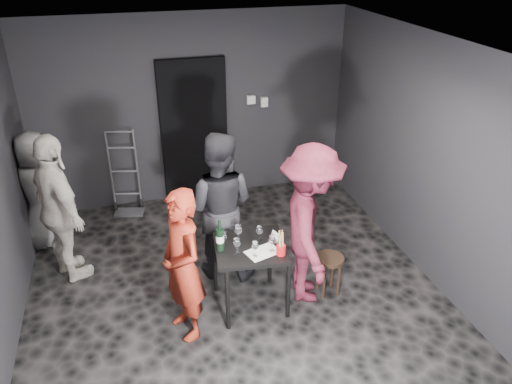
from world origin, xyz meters
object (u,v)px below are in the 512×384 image
object	(u,v)px
hand_truck	(128,197)
tasting_table	(250,253)
woman_black	(218,195)
man_maroon	(311,211)
breadstick_cup	(281,243)
stool	(329,265)
wine_bottle	(220,239)
server_red	(182,262)
bystander_grey	(40,190)
bystander_cream	(57,198)

from	to	relation	value
hand_truck	tasting_table	world-z (taller)	hand_truck
woman_black	man_maroon	size ratio (longest dim) A/B	0.97
tasting_table	breadstick_cup	xyz separation A→B (m)	(0.25, -0.24, 0.23)
hand_truck	man_maroon	distance (m)	3.17
breadstick_cup	tasting_table	bearing A→B (deg)	136.93
stool	wine_bottle	world-z (taller)	wine_bottle
breadstick_cup	stool	bearing A→B (deg)	16.00
tasting_table	man_maroon	distance (m)	0.77
man_maroon	wine_bottle	distance (m)	0.98
stool	server_red	size ratio (longest dim) A/B	0.28
hand_truck	man_maroon	bearing A→B (deg)	-40.39
stool	bystander_grey	bearing A→B (deg)	148.28
tasting_table	wine_bottle	world-z (taller)	wine_bottle
server_red	breadstick_cup	distance (m)	0.98
stool	wine_bottle	bearing A→B (deg)	176.77
breadstick_cup	server_red	bearing A→B (deg)	179.57
tasting_table	wine_bottle	size ratio (longest dim) A/B	2.22
hand_truck	bystander_cream	bearing A→B (deg)	-104.52
man_maroon	bystander_cream	bearing A→B (deg)	80.79
server_red	woman_black	distance (m)	1.07
server_red	hand_truck	bearing A→B (deg)	170.78
man_maroon	wine_bottle	bearing A→B (deg)	102.20
hand_truck	wine_bottle	size ratio (longest dim) A/B	3.61
server_red	bystander_cream	bearing A→B (deg)	-156.31
man_maroon	breadstick_cup	size ratio (longest dim) A/B	7.25
server_red	breadstick_cup	xyz separation A→B (m)	(0.98, -0.01, 0.04)
hand_truck	woman_black	distance (m)	2.18
bystander_cream	breadstick_cup	distance (m)	2.51
breadstick_cup	woman_black	bearing A→B (deg)	115.72
hand_truck	woman_black	bearing A→B (deg)	-47.79
man_maroon	bystander_cream	distance (m)	2.76
breadstick_cup	man_maroon	bearing A→B (deg)	29.68
bystander_cream	breadstick_cup	world-z (taller)	bystander_cream
tasting_table	bystander_grey	world-z (taller)	bystander_grey
tasting_table	bystander_grey	bearing A→B (deg)	139.97
man_maroon	server_red	bearing A→B (deg)	112.54
woman_black	wine_bottle	distance (m)	0.69
hand_truck	bystander_grey	world-z (taller)	bystander_grey
hand_truck	server_red	size ratio (longest dim) A/B	0.72
stool	wine_bottle	xyz separation A→B (m)	(-1.19, 0.07, 0.51)
stool	bystander_grey	xyz separation A→B (m)	(-3.08, 1.90, 0.42)
woman_black	bystander_grey	bearing A→B (deg)	-6.87
wine_bottle	tasting_table	bearing A→B (deg)	-1.65
tasting_table	bystander_cream	xyz separation A→B (m)	(-1.89, 1.05, 0.39)
man_maroon	tasting_table	bearing A→B (deg)	102.33
bystander_grey	wine_bottle	size ratio (longest dim) A/B	4.62
wine_bottle	breadstick_cup	distance (m)	0.62
wine_bottle	server_red	bearing A→B (deg)	-150.02
woman_black	breadstick_cup	xyz separation A→B (m)	(0.44, -0.91, -0.14)
tasting_table	man_maroon	xyz separation A→B (m)	(0.65, -0.01, 0.41)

